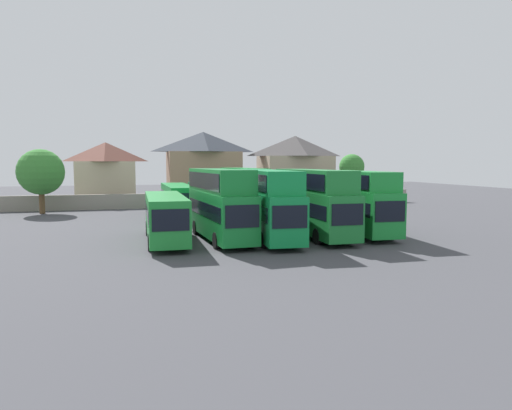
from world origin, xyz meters
TOP-DOWN VIEW (x-y plane):
  - ground at (0.00, 18.00)m, footprint 140.00×140.00m
  - depot_boundary_wall at (0.00, 25.50)m, footprint 56.00×0.50m
  - bus_1 at (-7.36, 0.20)m, footprint 2.74×10.78m
  - bus_2 at (-3.51, -0.06)m, footprint 3.17×10.77m
  - bus_3 at (-0.01, -0.29)m, footprint 3.27×12.15m
  - bus_4 at (3.76, 0.18)m, footprint 2.71×12.01m
  - bus_5 at (7.43, -0.02)m, footprint 3.03×10.27m
  - bus_6 at (-4.95, 15.48)m, footprint 2.69×12.05m
  - bus_7 at (-1.74, 15.40)m, footprint 3.12×10.66m
  - bus_8 at (2.06, 15.58)m, footprint 3.10×11.33m
  - bus_9 at (6.18, 15.75)m, footprint 2.81×10.63m
  - house_terrace_left at (-12.70, 33.09)m, footprint 7.89×6.60m
  - house_terrace_centre at (0.51, 33.51)m, footprint 10.48×6.61m
  - house_terrace_right at (14.29, 33.48)m, footprint 10.54×7.38m
  - tree_left_of_lot at (-19.04, 22.50)m, footprint 4.98×4.98m
  - tree_behind_wall at (18.61, 23.50)m, footprint 3.30×3.30m

SIDE VIEW (x-z plane):
  - ground at x=0.00m, z-range 0.00..0.00m
  - depot_boundary_wall at x=0.00m, z-range 0.00..1.80m
  - bus_1 at x=-7.36m, z-range 0.24..3.53m
  - bus_6 at x=-4.95m, z-range 0.24..3.53m
  - bus_9 at x=6.18m, z-range 0.24..3.55m
  - bus_7 at x=-1.74m, z-range 0.24..3.64m
  - bus_5 at x=7.43m, z-range 0.31..5.23m
  - bus_8 at x=2.06m, z-range 0.32..5.31m
  - bus_3 at x=-0.01m, z-range 0.32..5.35m
  - bus_4 at x=3.76m, z-range 0.32..5.36m
  - bus_2 at x=-3.51m, z-range 0.32..5.43m
  - house_terrace_left at x=-12.70m, z-range 0.09..8.37m
  - tree_left_of_lot at x=-19.04m, z-range 1.01..8.07m
  - house_terrace_right at x=14.29m, z-range 0.10..9.64m
  - tree_behind_wall at x=18.61m, z-range 1.59..8.29m
  - house_terrace_centre at x=0.51m, z-range 0.10..9.99m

